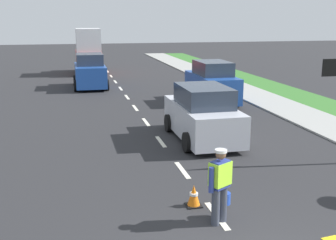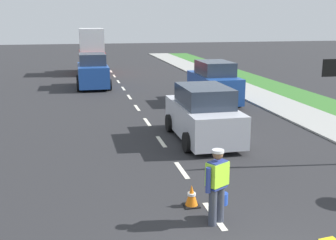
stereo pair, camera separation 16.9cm
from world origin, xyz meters
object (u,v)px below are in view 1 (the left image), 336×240
Objects in this scene: traffic_cone_near at (194,196)px; car_outgoing_ahead at (203,115)px; road_worker at (220,182)px; car_parked_far at (212,84)px; delivery_truck at (88,53)px; car_oncoming_second at (90,72)px.

traffic_cone_near is 0.12× the size of car_outgoing_ahead.
car_outgoing_ahead reaches higher than road_worker.
road_worker is at bearing -108.10° from car_parked_far.
car_oncoming_second is (-0.26, -7.18, -0.61)m from delivery_truck.
car_oncoming_second is (-1.75, 19.09, 0.07)m from road_worker.
car_outgoing_ahead is at bearing 70.36° from traffic_cone_near.
road_worker is 0.43× the size of car_oncoming_second.
car_outgoing_ahead is 1.04× the size of car_parked_far.
car_outgoing_ahead is (1.90, 5.33, 0.67)m from traffic_cone_near.
car_parked_far is at bearing -46.91° from car_oncoming_second.
road_worker is 0.40× the size of car_parked_far.
delivery_truck is 14.66m from car_parked_far.
delivery_truck is 1.18× the size of car_oncoming_second.
car_parked_far is (2.57, 6.50, 0.08)m from car_outgoing_ahead.
road_worker is at bearing -84.75° from car_oncoming_second.
car_parked_far is (4.48, 11.83, 0.75)m from traffic_cone_near.
traffic_cone_near is 5.70m from car_outgoing_ahead.
car_oncoming_second reaches higher than road_worker.
delivery_truck is (-1.19, 25.34, 1.35)m from traffic_cone_near.
traffic_cone_near is 25.40m from delivery_truck.
car_oncoming_second reaches higher than traffic_cone_near.
road_worker is 26.32m from delivery_truck.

